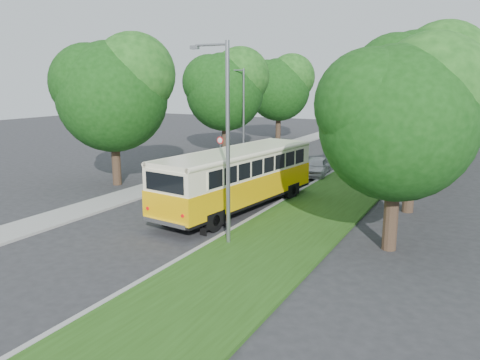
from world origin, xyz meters
The scene contains 13 objects.
ground centered at (0.00, 0.00, 0.00)m, with size 120.00×120.00×0.00m, color #29292B.
curb centered at (3.60, 5.00, 0.07)m, with size 0.20×70.00×0.15m, color gray.
grass_verge centered at (5.95, 5.00, 0.07)m, with size 4.50×70.00×0.13m, color #244913.
sidewalk centered at (-4.80, 5.00, 0.06)m, with size 2.20×70.00×0.12m, color gray.
treeline centered at (3.15, 17.99, 5.93)m, with size 24.27×41.91×9.46m.
lamppost_near centered at (4.21, -2.50, 4.37)m, with size 1.71×0.16×8.00m.
lamppost_far centered at (-4.70, 16.00, 4.12)m, with size 1.71×0.16×7.50m.
warning_sign centered at (-4.50, 11.98, 1.71)m, with size 0.56×0.10×2.50m.
vintage_bus centered at (2.19, 2.27, 1.59)m, with size 2.76×10.72×3.18m, color #FEBA08, non-canonical shape.
car_silver centered at (2.86, 12.61, 0.67)m, with size 1.57×3.91×1.33m, color #B7B7BC.
car_white centered at (1.16, 12.81, 0.72)m, with size 1.53×4.38×1.44m, color white.
car_blue centered at (2.75, 19.37, 0.71)m, with size 1.98×4.88×1.42m, color navy.
car_grey centered at (1.77, 28.82, 0.73)m, with size 2.43×5.28×1.47m, color #57595E.
Camera 1 is at (13.12, -18.20, 6.52)m, focal length 35.00 mm.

